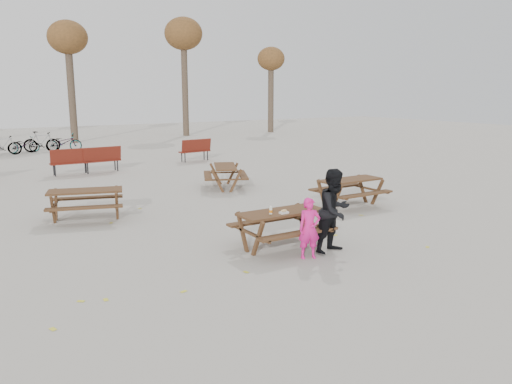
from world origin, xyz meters
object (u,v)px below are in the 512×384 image
adult (335,211)px  picnic_table_far (225,177)px  child (309,228)px  soda_bottle (271,211)px  picnic_table_east (350,193)px  picnic_table_north (86,205)px  food_tray (284,213)px  main_picnic_table (281,220)px

adult → picnic_table_far: size_ratio=0.97×
child → picnic_table_far: bearing=94.1°
adult → soda_bottle: bearing=136.6°
picnic_table_east → picnic_table_north: 7.05m
picnic_table_east → picnic_table_far: picnic_table_east is taller
picnic_table_north → picnic_table_far: 5.31m
food_tray → child: (0.16, -0.63, -0.20)m
picnic_table_north → soda_bottle: bearing=-43.9°
child → soda_bottle: bearing=139.0°
soda_bottle → food_tray: bearing=-20.2°
picnic_table_north → picnic_table_far: (4.95, 1.90, -0.01)m
adult → picnic_table_east: (3.00, 2.88, -0.45)m
main_picnic_table → adult: adult is taller
soda_bottle → picnic_table_far: size_ratio=0.10×
adult → picnic_table_east: 4.18m
child → picnic_table_east: bearing=58.1°
picnic_table_east → picnic_table_far: bearing=111.3°
main_picnic_table → picnic_table_north: 5.29m
soda_bottle → child: bearing=-60.5°
adult → picnic_table_north: (-3.65, 5.19, -0.46)m
food_tray → picnic_table_east: (3.83, 2.30, -0.40)m
main_picnic_table → child: bearing=-84.1°
main_picnic_table → adult: size_ratio=1.07×
adult → picnic_table_north: 6.37m
food_tray → picnic_table_far: size_ratio=0.10×
picnic_table_north → picnic_table_far: bearing=37.5°
soda_bottle → picnic_table_east: size_ratio=0.09×
child → picnic_table_far: (1.97, 7.16, -0.22)m
soda_bottle → picnic_table_north: bearing=119.6°
soda_bottle → child: child is taller
soda_bottle → picnic_table_east: 4.67m
child → adult: adult is taller
soda_bottle → adult: adult is taller
food_tray → soda_bottle: size_ratio=1.06×
food_tray → picnic_table_far: food_tray is taller
main_picnic_table → picnic_table_east: size_ratio=0.99×
child → adult: (0.67, 0.06, 0.25)m
soda_bottle → picnic_table_far: 6.87m
main_picnic_table → picnic_table_north: bearing=123.2°
main_picnic_table → picnic_table_east: 4.31m
child → picnic_table_east: 4.71m
picnic_table_far → child: bearing=-170.9°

